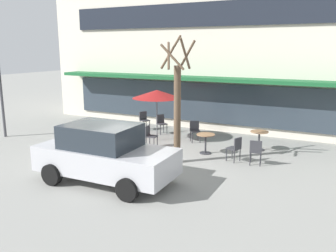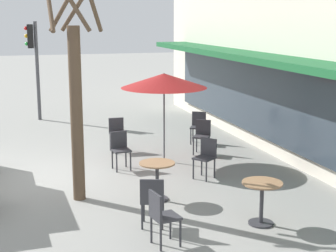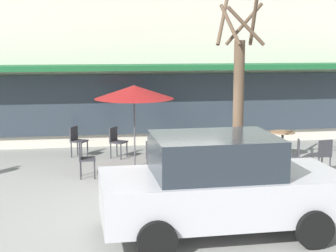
{
  "view_description": "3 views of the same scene",
  "coord_description": "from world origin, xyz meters",
  "px_view_note": "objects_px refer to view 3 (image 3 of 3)",
  "views": [
    {
      "loc": [
        6.83,
        -10.05,
        3.95
      ],
      "look_at": [
        0.48,
        2.26,
        0.9
      ],
      "focal_mm": 38.0,
      "sensor_mm": 36.0,
      "label": 1
    },
    {
      "loc": [
        11.37,
        -0.41,
        3.51
      ],
      "look_at": [
        -0.74,
        3.32,
        0.84
      ],
      "focal_mm": 55.0,
      "sensor_mm": 36.0,
      "label": 2
    },
    {
      "loc": [
        -1.72,
        -10.32,
        3.37
      ],
      "look_at": [
        0.25,
        2.26,
        1.24
      ],
      "focal_mm": 55.0,
      "sensor_mm": 36.0,
      "label": 3
    }
  ],
  "objects_px": {
    "cafe_table_near_wall": "(240,152)",
    "cafe_chair_3": "(116,140)",
    "cafe_chair_5": "(84,157)",
    "cafe_table_streetside": "(282,140)",
    "street_tree": "(238,101)",
    "parked_sedan": "(220,185)",
    "cafe_chair_2": "(294,154)",
    "cafe_chair_4": "(323,153)",
    "patio_umbrella_green_folded": "(134,92)",
    "cafe_chair_1": "(189,142)",
    "cafe_chair_0": "(152,157)",
    "cafe_chair_6": "(77,139)"
  },
  "relations": [
    {
      "from": "cafe_chair_6",
      "to": "street_tree",
      "type": "distance_m",
      "value": 5.55
    },
    {
      "from": "cafe_table_near_wall",
      "to": "cafe_chair_1",
      "type": "relative_size",
      "value": 0.85
    },
    {
      "from": "parked_sedan",
      "to": "street_tree",
      "type": "height_order",
      "value": "street_tree"
    },
    {
      "from": "cafe_table_streetside",
      "to": "cafe_chair_3",
      "type": "distance_m",
      "value": 4.81
    },
    {
      "from": "cafe_table_streetside",
      "to": "parked_sedan",
      "type": "xyz_separation_m",
      "value": [
        -3.31,
        -5.51,
        0.36
      ]
    },
    {
      "from": "cafe_table_near_wall",
      "to": "street_tree",
      "type": "relative_size",
      "value": 0.17
    },
    {
      "from": "cafe_chair_2",
      "to": "cafe_chair_5",
      "type": "bearing_deg",
      "value": 174.89
    },
    {
      "from": "cafe_chair_4",
      "to": "cafe_chair_5",
      "type": "height_order",
      "value": "same"
    },
    {
      "from": "cafe_chair_3",
      "to": "parked_sedan",
      "type": "xyz_separation_m",
      "value": [
        1.45,
        -6.23,
        0.35
      ]
    },
    {
      "from": "cafe_chair_6",
      "to": "parked_sedan",
      "type": "height_order",
      "value": "parked_sedan"
    },
    {
      "from": "cafe_chair_2",
      "to": "street_tree",
      "type": "xyz_separation_m",
      "value": [
        -1.8,
        -1.0,
        1.49
      ]
    },
    {
      "from": "cafe_chair_6",
      "to": "street_tree",
      "type": "relative_size",
      "value": 0.2
    },
    {
      "from": "cafe_table_streetside",
      "to": "street_tree",
      "type": "xyz_separation_m",
      "value": [
        -2.21,
        -2.84,
        1.5
      ]
    },
    {
      "from": "cafe_table_near_wall",
      "to": "cafe_chair_5",
      "type": "xyz_separation_m",
      "value": [
        -3.97,
        0.02,
        0.01
      ]
    },
    {
      "from": "cafe_chair_0",
      "to": "street_tree",
      "type": "height_order",
      "value": "street_tree"
    },
    {
      "from": "street_tree",
      "to": "cafe_chair_1",
      "type": "bearing_deg",
      "value": 100.72
    },
    {
      "from": "cafe_chair_4",
      "to": "parked_sedan",
      "type": "bearing_deg",
      "value": -135.22
    },
    {
      "from": "cafe_chair_3",
      "to": "cafe_chair_5",
      "type": "relative_size",
      "value": 1.0
    },
    {
      "from": "patio_umbrella_green_folded",
      "to": "parked_sedan",
      "type": "bearing_deg",
      "value": -78.52
    },
    {
      "from": "cafe_chair_2",
      "to": "cafe_chair_6",
      "type": "distance_m",
      "value": 6.19
    },
    {
      "from": "patio_umbrella_green_folded",
      "to": "cafe_table_near_wall",
      "type": "bearing_deg",
      "value": -19.5
    },
    {
      "from": "cafe_chair_2",
      "to": "parked_sedan",
      "type": "height_order",
      "value": "parked_sedan"
    },
    {
      "from": "patio_umbrella_green_folded",
      "to": "cafe_chair_0",
      "type": "height_order",
      "value": "patio_umbrella_green_folded"
    },
    {
      "from": "cafe_chair_2",
      "to": "street_tree",
      "type": "bearing_deg",
      "value": -150.88
    },
    {
      "from": "cafe_table_streetside",
      "to": "cafe_chair_1",
      "type": "relative_size",
      "value": 0.85
    },
    {
      "from": "cafe_chair_0",
      "to": "street_tree",
      "type": "bearing_deg",
      "value": -33.92
    },
    {
      "from": "cafe_table_near_wall",
      "to": "cafe_chair_4",
      "type": "height_order",
      "value": "cafe_chair_4"
    },
    {
      "from": "cafe_chair_5",
      "to": "cafe_chair_3",
      "type": "bearing_deg",
      "value": 66.35
    },
    {
      "from": "cafe_table_streetside",
      "to": "parked_sedan",
      "type": "bearing_deg",
      "value": -120.97
    },
    {
      "from": "cafe_table_streetside",
      "to": "cafe_chair_2",
      "type": "height_order",
      "value": "cafe_chair_2"
    },
    {
      "from": "cafe_table_near_wall",
      "to": "parked_sedan",
      "type": "xyz_separation_m",
      "value": [
        -1.6,
        -4.12,
        0.36
      ]
    },
    {
      "from": "cafe_chair_5",
      "to": "cafe_table_near_wall",
      "type": "bearing_deg",
      "value": -0.24
    },
    {
      "from": "cafe_chair_1",
      "to": "patio_umbrella_green_folded",
      "type": "bearing_deg",
      "value": -162.45
    },
    {
      "from": "patio_umbrella_green_folded",
      "to": "cafe_chair_0",
      "type": "distance_m",
      "value": 1.94
    },
    {
      "from": "cafe_chair_3",
      "to": "cafe_chair_6",
      "type": "relative_size",
      "value": 1.0
    },
    {
      "from": "cafe_table_near_wall",
      "to": "cafe_chair_0",
      "type": "relative_size",
      "value": 0.85
    },
    {
      "from": "cafe_chair_2",
      "to": "cafe_chair_6",
      "type": "bearing_deg",
      "value": 152.35
    },
    {
      "from": "cafe_chair_3",
      "to": "cafe_chair_5",
      "type": "bearing_deg",
      "value": -113.65
    },
    {
      "from": "cafe_table_streetside",
      "to": "cafe_chair_3",
      "type": "height_order",
      "value": "cafe_chair_3"
    },
    {
      "from": "cafe_chair_5",
      "to": "cafe_table_streetside",
      "type": "bearing_deg",
      "value": 13.59
    },
    {
      "from": "cafe_table_streetside",
      "to": "street_tree",
      "type": "distance_m",
      "value": 3.9
    },
    {
      "from": "cafe_chair_1",
      "to": "street_tree",
      "type": "height_order",
      "value": "street_tree"
    },
    {
      "from": "cafe_table_near_wall",
      "to": "parked_sedan",
      "type": "relative_size",
      "value": 0.18
    },
    {
      "from": "cafe_chair_4",
      "to": "cafe_chair_6",
      "type": "distance_m",
      "value": 6.87
    },
    {
      "from": "cafe_chair_6",
      "to": "parked_sedan",
      "type": "relative_size",
      "value": 0.21
    },
    {
      "from": "cafe_chair_5",
      "to": "street_tree",
      "type": "xyz_separation_m",
      "value": [
        3.46,
        -1.47,
        1.49
      ]
    },
    {
      "from": "patio_umbrella_green_folded",
      "to": "parked_sedan",
      "type": "height_order",
      "value": "patio_umbrella_green_folded"
    },
    {
      "from": "cafe_table_streetside",
      "to": "cafe_chair_5",
      "type": "bearing_deg",
      "value": -166.41
    },
    {
      "from": "cafe_table_streetside",
      "to": "cafe_chair_4",
      "type": "distance_m",
      "value": 1.93
    },
    {
      "from": "cafe_table_near_wall",
      "to": "cafe_chair_3",
      "type": "relative_size",
      "value": 0.85
    }
  ]
}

